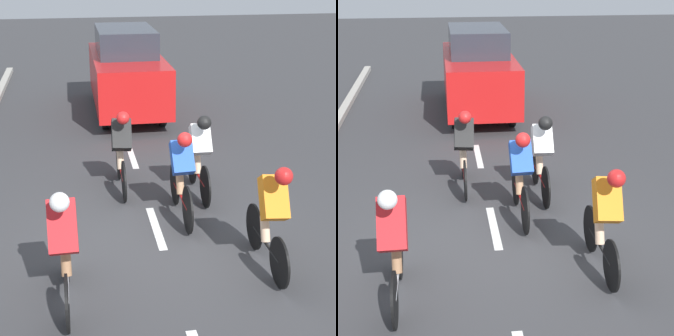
# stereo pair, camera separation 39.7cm
# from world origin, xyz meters

# --- Properties ---
(ground_plane) EXTENTS (60.00, 60.00, 0.00)m
(ground_plane) POSITION_xyz_m (0.00, 0.00, 0.00)
(ground_plane) COLOR #38383A
(lane_stripe_mid) EXTENTS (0.12, 1.40, 0.01)m
(lane_stripe_mid) POSITION_xyz_m (0.00, -0.28, 0.00)
(lane_stripe_mid) COLOR white
(lane_stripe_mid) RESTS_ON ground
(lane_stripe_far) EXTENTS (0.12, 1.40, 0.01)m
(lane_stripe_far) POSITION_xyz_m (0.00, -3.48, 0.00)
(lane_stripe_far) COLOR white
(lane_stripe_far) RESTS_ON ground
(cyclist_black) EXTENTS (0.35, 1.70, 1.48)m
(cyclist_black) POSITION_xyz_m (0.36, -1.78, 0.77)
(cyclist_black) COLOR black
(cyclist_black) RESTS_ON ground
(cyclist_blue) EXTENTS (0.33, 1.75, 1.48)m
(cyclist_blue) POSITION_xyz_m (-0.43, -0.52, 0.76)
(cyclist_blue) COLOR black
(cyclist_blue) RESTS_ON ground
(cyclist_orange) EXTENTS (0.36, 1.63, 1.50)m
(cyclist_orange) POSITION_xyz_m (-1.27, 1.12, 0.79)
(cyclist_orange) COLOR black
(cyclist_orange) RESTS_ON ground
(cyclist_white) EXTENTS (0.33, 1.72, 1.47)m
(cyclist_white) POSITION_xyz_m (-0.90, -1.34, 0.77)
(cyclist_white) COLOR black
(cyclist_white) RESTS_ON ground
(cyclist_red) EXTENTS (0.33, 1.67, 1.54)m
(cyclist_red) POSITION_xyz_m (1.31, 1.51, 0.81)
(cyclist_red) COLOR black
(cyclist_red) RESTS_ON ground
(support_car) EXTENTS (1.70, 4.42, 2.12)m
(support_car) POSITION_xyz_m (-0.27, -6.94, 1.06)
(support_car) COLOR black
(support_car) RESTS_ON ground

